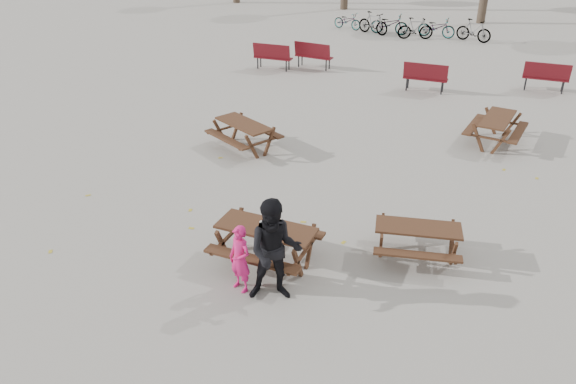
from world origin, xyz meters
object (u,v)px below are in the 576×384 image
at_px(main_picnic_table, 266,236).
at_px(picnic_table_far, 495,131).
at_px(adult, 275,251).
at_px(picnic_table_north, 244,136).
at_px(food_tray, 277,232).
at_px(picnic_table_east, 417,242).
at_px(soda_bottle, 261,226).
at_px(child, 240,259).

xyz_separation_m(main_picnic_table, picnic_table_far, (3.31, 7.62, -0.21)).
height_order(main_picnic_table, adult, adult).
height_order(main_picnic_table, picnic_table_north, main_picnic_table).
height_order(food_tray, adult, adult).
distance_m(adult, picnic_table_east, 2.94).
relative_size(picnic_table_east, picnic_table_far, 0.89).
bearing_deg(picnic_table_north, soda_bottle, -33.32).
bearing_deg(main_picnic_table, soda_bottle, -113.36).
bearing_deg(soda_bottle, picnic_table_north, 120.88).
relative_size(child, picnic_table_far, 0.71).
relative_size(food_tray, soda_bottle, 1.06).
distance_m(soda_bottle, child, 0.82).
relative_size(picnic_table_east, picnic_table_north, 0.91).
bearing_deg(child, picnic_table_north, 136.81).
height_order(adult, picnic_table_far, adult).
bearing_deg(child, adult, 23.75).
bearing_deg(food_tray, picnic_table_north, 123.57).
bearing_deg(main_picnic_table, child, -94.14).
distance_m(soda_bottle, picnic_table_east, 2.94).
bearing_deg(adult, picnic_table_east, 23.62).
bearing_deg(picnic_table_north, food_tray, -30.63).
relative_size(child, picnic_table_north, 0.72).
relative_size(adult, picnic_table_east, 1.19).
xyz_separation_m(main_picnic_table, soda_bottle, (-0.04, -0.10, 0.26)).
height_order(picnic_table_east, picnic_table_north, picnic_table_north).
relative_size(main_picnic_table, picnic_table_east, 1.15).
bearing_deg(picnic_table_far, picnic_table_north, 123.34).
distance_m(child, picnic_table_north, 6.11).
bearing_deg(picnic_table_far, main_picnic_table, 163.31).
bearing_deg(picnic_table_east, picnic_table_far, 69.70).
height_order(food_tray, child, child).
xyz_separation_m(food_tray, picnic_table_east, (2.24, 1.38, -0.46)).
bearing_deg(adult, soda_bottle, 105.16).
bearing_deg(food_tray, picnic_table_far, 68.50).
height_order(child, picnic_table_north, child).
bearing_deg(main_picnic_table, picnic_table_east, 27.02).
distance_m(soda_bottle, picnic_table_north, 5.44).
xyz_separation_m(adult, picnic_table_far, (2.74, 8.47, -0.55)).
distance_m(adult, picnic_table_far, 8.92).
distance_m(main_picnic_table, picnic_table_far, 8.31).
relative_size(food_tray, adult, 0.10).
height_order(adult, picnic_table_east, adult).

